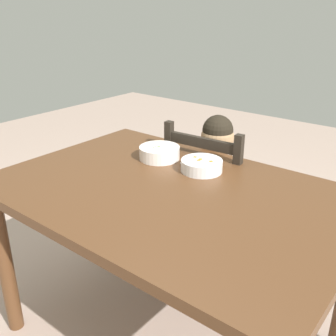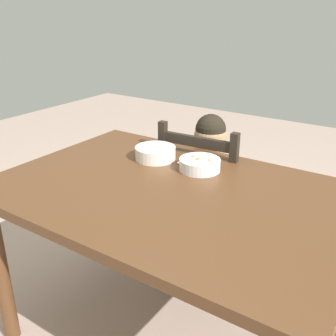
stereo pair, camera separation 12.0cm
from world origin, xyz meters
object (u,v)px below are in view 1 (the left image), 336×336
dining_chair (212,206)px  bowl_of_peas (159,152)px  child_figure (213,176)px  spoon (188,165)px  dining_table (169,211)px  bowl_of_carrots (201,165)px

dining_chair → bowl_of_peas: bearing=-112.1°
child_figure → spoon: child_figure is taller
dining_table → bowl_of_carrots: 0.26m
child_figure → bowl_of_carrots: child_figure is taller
bowl_of_carrots → spoon: bearing=172.3°
bowl_of_carrots → spoon: bowl_of_carrots is taller
dining_table → dining_chair: dining_chair is taller
bowl_of_peas → spoon: 0.16m
dining_chair → bowl_of_peas: (-0.12, -0.30, 0.37)m
child_figure → spoon: (0.04, -0.28, 0.16)m
dining_chair → bowl_of_carrots: bearing=-69.1°
bowl_of_peas → bowl_of_carrots: bearing=0.0°
dining_chair → child_figure: 0.18m
child_figure → spoon: bearing=-82.4°
child_figure → bowl_of_peas: 0.37m
dining_table → bowl_of_peas: bearing=136.3°
dining_chair → bowl_of_peas: size_ratio=4.84×
bowl_of_carrots → spoon: (-0.08, 0.01, -0.02)m
dining_table → bowl_of_carrots: bowl_of_carrots is taller
child_figure → bowl_of_peas: size_ratio=4.97×
dining_chair → bowl_of_peas: 0.49m
bowl_of_peas → spoon: bearing=4.0°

